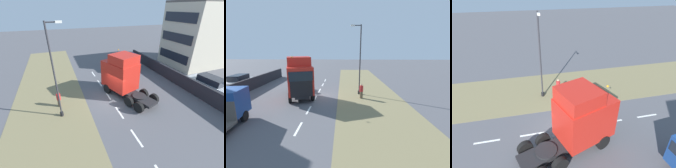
% 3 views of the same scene
% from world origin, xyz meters
% --- Properties ---
extents(ground_plane, '(120.00, 120.00, 0.00)m').
position_xyz_m(ground_plane, '(0.00, 0.00, 0.00)').
color(ground_plane, '#515156').
rests_on(ground_plane, ground).
extents(grass_verge, '(7.00, 44.00, 0.01)m').
position_xyz_m(grass_verge, '(-6.00, 0.00, 0.01)').
color(grass_verge, olive).
rests_on(grass_verge, ground).
extents(lane_markings, '(0.16, 17.80, 0.00)m').
position_xyz_m(lane_markings, '(0.00, -0.70, 0.00)').
color(lane_markings, white).
rests_on(lane_markings, ground).
extents(lorry_cab, '(4.40, 6.68, 4.63)m').
position_xyz_m(lorry_cab, '(1.57, 0.89, 2.25)').
color(lorry_cab, black).
rests_on(lorry_cab, ground).
extents(lamp_post, '(1.27, 0.30, 7.90)m').
position_xyz_m(lamp_post, '(-4.90, -0.87, 3.72)').
color(lamp_post, black).
rests_on(lamp_post, ground).
extents(pedestrian, '(0.39, 0.39, 1.63)m').
position_xyz_m(pedestrian, '(-5.05, 0.70, 0.79)').
color(pedestrian, brown).
rests_on(pedestrian, ground).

